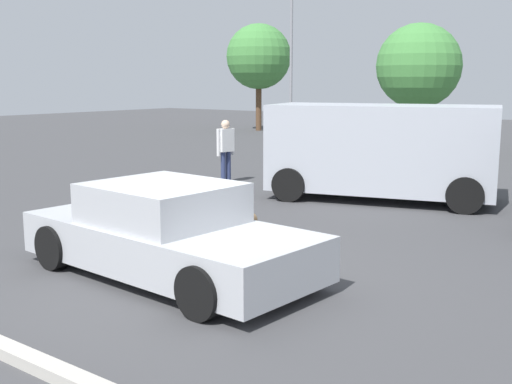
{
  "coord_description": "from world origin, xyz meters",
  "views": [
    {
      "loc": [
        5.7,
        -6.26,
        2.66
      ],
      "look_at": [
        -0.34,
        1.77,
        0.9
      ],
      "focal_mm": 44.46,
      "sensor_mm": 36.0,
      "label": 1
    }
  ],
  "objects": [
    {
      "name": "light_post_near",
      "position": [
        -11.64,
        19.62,
        5.13
      ],
      "size": [
        0.44,
        0.44,
        7.77
      ],
      "color": "gray",
      "rests_on": "ground_plane"
    },
    {
      "name": "tree_back_left",
      "position": [
        -4.03,
        16.93,
        3.22
      ],
      "size": [
        3.2,
        3.2,
        4.83
      ],
      "color": "brown",
      "rests_on": "ground_plane"
    },
    {
      "name": "van_white",
      "position": [
        -0.56,
        6.8,
        1.16
      ],
      "size": [
        5.31,
        3.32,
        2.14
      ],
      "rotation": [
        0.0,
        0.0,
        0.28
      ],
      "color": "#B2B7C1",
      "rests_on": "ground_plane"
    },
    {
      "name": "ground_plane",
      "position": [
        0.0,
        0.0,
        0.0
      ],
      "size": [
        80.0,
        80.0,
        0.0
      ],
      "primitive_type": "plane",
      "color": "#424244"
    },
    {
      "name": "tree_back_right",
      "position": [
        -15.09,
        21.64,
        3.96
      ],
      "size": [
        3.49,
        3.49,
        5.72
      ],
      "color": "brown",
      "rests_on": "ground_plane"
    },
    {
      "name": "dog",
      "position": [
        -0.95,
        2.42,
        0.25
      ],
      "size": [
        0.46,
        0.54,
        0.41
      ],
      "rotation": [
        0.0,
        0.0,
        5.33
      ],
      "color": "olive",
      "rests_on": "ground_plane"
    },
    {
      "name": "pedestrian",
      "position": [
        -4.89,
        6.5,
        0.99
      ],
      "size": [
        0.32,
        0.56,
        1.67
      ],
      "rotation": [
        0.0,
        0.0,
        2.92
      ],
      "color": "navy",
      "rests_on": "ground_plane"
    },
    {
      "name": "sedan_foreground",
      "position": [
        -0.36,
        -0.23,
        0.59
      ],
      "size": [
        4.51,
        2.18,
        1.29
      ],
      "rotation": [
        0.0,
        0.0,
        -0.07
      ],
      "color": "#B7BABF",
      "rests_on": "ground_plane"
    }
  ]
}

